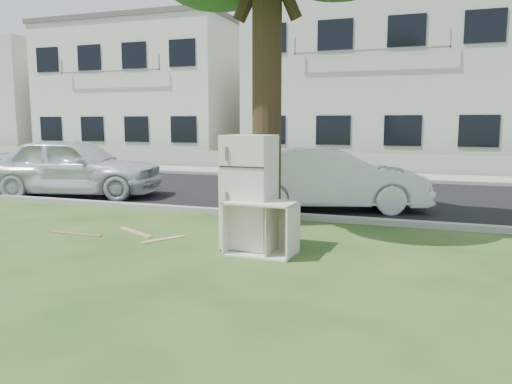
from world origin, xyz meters
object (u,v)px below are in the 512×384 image
(fridge, at_px, (249,193))
(cabinet, at_px, (261,228))
(car_center, at_px, (330,179))
(car_left, at_px, (74,167))

(fridge, height_order, cabinet, fridge)
(cabinet, distance_m, car_center, 4.06)
(fridge, xyz_separation_m, car_left, (-6.22, 3.64, -0.09))
(fridge, bearing_deg, cabinet, -39.73)
(cabinet, distance_m, car_left, 7.58)
(car_left, bearing_deg, fridge, -133.24)
(cabinet, height_order, car_center, car_center)
(fridge, xyz_separation_m, car_center, (0.50, 3.80, -0.18))
(car_center, xyz_separation_m, car_left, (-6.72, -0.16, 0.09))
(fridge, distance_m, car_left, 7.20)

